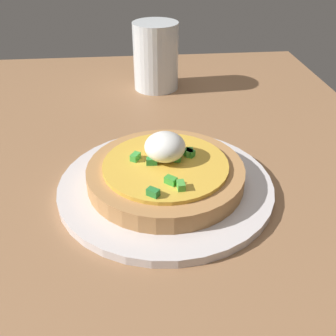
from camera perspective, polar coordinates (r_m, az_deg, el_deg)
dining_table at (r=55.65cm, az=-4.35°, el=0.15°), size 90.39×75.94×3.10cm
plate at (r=48.33cm, az=0.00°, el=-2.50°), size 25.86×25.86×1.04cm
pizza at (r=47.22cm, az=-0.00°, el=-0.43°), size 18.71×18.71×6.03cm
cup_near at (r=75.84cm, az=-1.53°, el=15.25°), size 8.28×8.28×12.06cm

